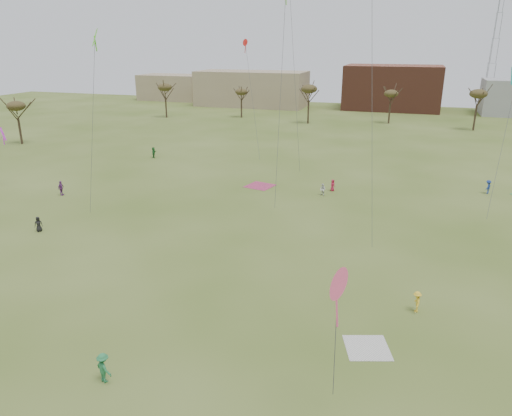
% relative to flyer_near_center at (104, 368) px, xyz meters
% --- Properties ---
extents(ground, '(260.00, 260.00, 0.00)m').
position_rel_flyer_near_center_xyz_m(ground, '(3.77, 3.92, -0.90)').
color(ground, '#40551A').
rests_on(ground, ground).
extents(flyer_near_center, '(1.33, 1.04, 1.81)m').
position_rel_flyer_near_center_xyz_m(flyer_near_center, '(0.00, 0.00, 0.00)').
color(flyer_near_center, '#277543').
rests_on(flyer_near_center, ground).
extents(flyer_mid_a, '(0.90, 0.88, 1.56)m').
position_rel_flyer_near_center_xyz_m(flyer_mid_a, '(-19.72, 17.24, -0.12)').
color(flyer_mid_a, black).
rests_on(flyer_mid_a, ground).
extents(flyer_mid_b, '(0.69, 1.07, 1.57)m').
position_rel_flyer_near_center_xyz_m(flyer_mid_b, '(16.62, 13.18, -0.12)').
color(flyer_mid_b, yellow).
rests_on(flyer_mid_b, ground).
extents(spectator_mid_d, '(0.56, 1.12, 1.84)m').
position_rel_flyer_near_center_xyz_m(spectator_mid_d, '(-25.72, 27.95, 0.02)').
color(spectator_mid_d, '#773683').
rests_on(spectator_mid_d, ground).
extents(spectator_mid_e, '(0.90, 0.84, 1.48)m').
position_rel_flyer_near_center_xyz_m(spectator_mid_e, '(5.30, 38.01, -0.16)').
color(spectator_mid_e, silver).
rests_on(spectator_mid_e, ground).
extents(flyer_far_a, '(0.85, 1.70, 1.75)m').
position_rel_flyer_near_center_xyz_m(flyer_far_a, '(-25.04, 49.65, -0.03)').
color(flyer_far_a, '#246C2C').
rests_on(flyer_far_a, ground).
extents(flyer_far_b, '(0.75, 0.87, 1.51)m').
position_rel_flyer_near_center_xyz_m(flyer_far_b, '(6.15, 40.32, -0.15)').
color(flyer_far_b, '#AF1E3D').
rests_on(flyer_far_b, ground).
extents(flyer_far_c, '(1.06, 1.29, 1.74)m').
position_rel_flyer_near_center_xyz_m(flyer_far_c, '(24.95, 45.25, -0.03)').
color(flyer_far_c, navy).
rests_on(flyer_far_c, ground).
extents(blanket_cream, '(3.37, 3.37, 0.03)m').
position_rel_flyer_near_center_xyz_m(blanket_cream, '(13.77, 7.75, -0.90)').
color(blanket_cream, silver).
rests_on(blanket_cream, ground).
extents(blanket_plum, '(4.03, 4.03, 0.03)m').
position_rel_flyer_near_center_xyz_m(blanket_plum, '(-3.38, 39.47, -0.90)').
color(blanket_plum, '#AC345D').
rests_on(blanket_plum, ground).
extents(kites_aloft, '(72.21, 55.09, 27.76)m').
position_rel_flyer_near_center_xyz_m(kites_aloft, '(4.50, 30.28, 20.16)').
color(kites_aloft, '#D61942').
rests_on(kites_aloft, ground).
extents(tree_line, '(117.44, 49.32, 8.91)m').
position_rel_flyer_near_center_xyz_m(tree_line, '(0.93, 83.04, 6.18)').
color(tree_line, '#3A2B1E').
rests_on(tree_line, ground).
extents(building_tan, '(32.00, 14.00, 10.00)m').
position_rel_flyer_near_center_xyz_m(building_tan, '(-31.23, 118.92, 4.10)').
color(building_tan, '#937F60').
rests_on(building_tan, ground).
extents(building_brick, '(26.00, 16.00, 12.00)m').
position_rel_flyer_near_center_xyz_m(building_brick, '(8.77, 123.92, 5.10)').
color(building_brick, brown).
rests_on(building_brick, ground).
extents(building_tan_west, '(20.00, 12.00, 8.00)m').
position_rel_flyer_near_center_xyz_m(building_tan_west, '(-61.23, 125.92, 3.10)').
color(building_tan_west, '#937F60').
rests_on(building_tan_west, ground).
extents(radio_tower, '(1.51, 1.72, 41.00)m').
position_rel_flyer_near_center_xyz_m(radio_tower, '(33.77, 128.92, 18.30)').
color(radio_tower, '#9EA3A8').
rests_on(radio_tower, ground).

